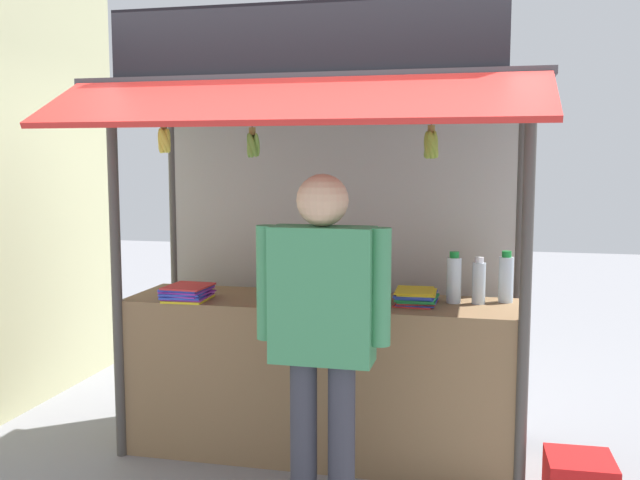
# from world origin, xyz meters

# --- Properties ---
(ground_plane) EXTENTS (20.00, 20.00, 0.00)m
(ground_plane) POSITION_xyz_m (0.00, 0.00, 0.00)
(ground_plane) COLOR gray
(stall_counter) EXTENTS (2.26, 0.60, 0.92)m
(stall_counter) POSITION_xyz_m (0.00, 0.00, 0.46)
(stall_counter) COLOR olive
(stall_counter) RESTS_ON ground
(stall_structure) EXTENTS (2.46, 1.53, 2.51)m
(stall_structure) POSITION_xyz_m (0.00, 0.13, 1.53)
(stall_structure) COLOR #4C4742
(stall_structure) RESTS_ON ground
(water_bottle_mid_right) EXTENTS (0.08, 0.08, 0.30)m
(water_bottle_mid_right) POSITION_xyz_m (0.32, 0.00, 1.06)
(water_bottle_mid_right) COLOR silver
(water_bottle_mid_right) RESTS_ON stall_counter
(water_bottle_far_right) EXTENTS (0.08, 0.08, 0.29)m
(water_bottle_far_right) POSITION_xyz_m (0.76, 0.08, 1.06)
(water_bottle_far_right) COLOR silver
(water_bottle_far_right) RESTS_ON stall_counter
(water_bottle_right) EXTENTS (0.08, 0.08, 0.30)m
(water_bottle_right) POSITION_xyz_m (1.05, 0.17, 1.06)
(water_bottle_right) COLOR silver
(water_bottle_right) RESTS_ON stall_counter
(water_bottle_front_right) EXTENTS (0.07, 0.07, 0.27)m
(water_bottle_front_right) POSITION_xyz_m (-0.19, 0.19, 1.05)
(water_bottle_front_right) COLOR silver
(water_bottle_front_right) RESTS_ON stall_counter
(water_bottle_far_left) EXTENTS (0.07, 0.07, 0.27)m
(water_bottle_far_left) POSITION_xyz_m (0.90, 0.09, 1.05)
(water_bottle_far_left) COLOR silver
(water_bottle_far_left) RESTS_ON stall_counter
(magazine_stack_mid_left) EXTENTS (0.24, 0.30, 0.04)m
(magazine_stack_mid_left) POSITION_xyz_m (-0.15, -0.15, 0.94)
(magazine_stack_mid_left) COLOR white
(magazine_stack_mid_left) RESTS_ON stall_counter
(magazine_stack_back_right) EXTENTS (0.27, 0.30, 0.08)m
(magazine_stack_back_right) POSITION_xyz_m (-0.75, -0.17, 0.97)
(magazine_stack_back_right) COLOR yellow
(magazine_stack_back_right) RESTS_ON stall_counter
(magazine_stack_center) EXTENTS (0.24, 0.33, 0.07)m
(magazine_stack_center) POSITION_xyz_m (0.18, -0.18, 0.96)
(magazine_stack_center) COLOR green
(magazine_stack_center) RESTS_ON stall_counter
(magazine_stack_rear_center) EXTENTS (0.24, 0.30, 0.08)m
(magazine_stack_rear_center) POSITION_xyz_m (0.56, 0.01, 0.96)
(magazine_stack_rear_center) COLOR red
(magazine_stack_rear_center) RESTS_ON stall_counter
(banana_bunch_leftmost) EXTENTS (0.09, 0.09, 0.27)m
(banana_bunch_leftmost) POSITION_xyz_m (-0.77, -0.40, 1.84)
(banana_bunch_leftmost) COLOR #332D23
(banana_bunch_rightmost) EXTENTS (0.08, 0.08, 0.29)m
(banana_bunch_rightmost) POSITION_xyz_m (-0.27, -0.40, 1.81)
(banana_bunch_rightmost) COLOR #332D23
(banana_bunch_inner_left) EXTENTS (0.10, 0.10, 0.30)m
(banana_bunch_inner_left) POSITION_xyz_m (0.65, -0.40, 1.81)
(banana_bunch_inner_left) COLOR #332D23
(vendor_person) EXTENTS (0.63, 0.24, 1.67)m
(vendor_person) POSITION_xyz_m (0.20, -0.82, 1.01)
(vendor_person) COLOR #383842
(vendor_person) RESTS_ON ground
(plastic_crate) EXTENTS (0.34, 0.34, 0.23)m
(plastic_crate) POSITION_xyz_m (1.43, -0.30, 0.12)
(plastic_crate) COLOR red
(plastic_crate) RESTS_ON ground
(neighbour_wall) EXTENTS (0.20, 2.40, 3.36)m
(neighbour_wall) POSITION_xyz_m (-2.23, 0.30, 1.68)
(neighbour_wall) COLOR beige
(neighbour_wall) RESTS_ON ground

